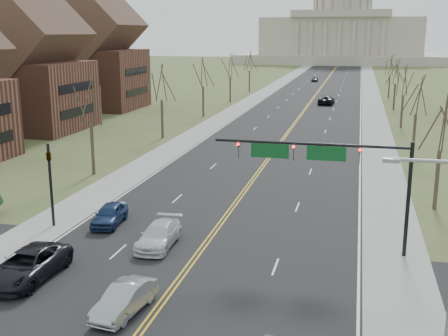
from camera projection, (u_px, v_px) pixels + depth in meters
The scene contains 29 objects.
road at pixel (317, 93), 128.79m from camera, with size 20.00×380.00×0.01m, color black.
cross_road at pixel (173, 287), 30.46m from camera, with size 120.00×14.00×0.01m, color black.
sidewalk_left at pixel (266, 92), 131.49m from camera, with size 4.00×380.00×0.03m, color gray.
sidewalk_right at pixel (371, 94), 126.07m from camera, with size 4.00×380.00×0.03m, color gray.
center_line at pixel (317, 93), 128.78m from camera, with size 0.42×380.00×0.01m, color gold.
edge_line_left at pixel (275, 92), 131.00m from camera, with size 0.15×380.00×0.01m, color silver.
edge_line_right at pixel (361, 94), 126.57m from camera, with size 0.15×380.00×0.01m, color silver.
capitol at pixel (341, 31), 257.73m from camera, with size 90.00×60.00×50.00m.
signal_mast at pixel (325, 161), 34.52m from camera, with size 12.12×0.44×7.20m.
signal_left at pixel (50, 176), 39.28m from camera, with size 0.32×0.36×6.00m.
street_light at pixel (447, 262), 20.69m from camera, with size 2.90×0.25×9.07m.
tree_r_0 at pixel (442, 126), 42.44m from camera, with size 3.74×3.74×8.50m.
tree_l_0 at pixel (90, 103), 53.13m from camera, with size 3.96×3.96×9.00m.
tree_r_1 at pixel (417, 98), 61.35m from camera, with size 3.74×3.74×8.50m.
tree_l_1 at pixel (161, 85), 72.04m from camera, with size 3.96×3.96×9.00m.
tree_r_2 at pixel (404, 82), 80.26m from camera, with size 3.74×3.74×8.50m.
tree_l_2 at pixel (203, 74), 90.95m from camera, with size 3.96×3.96×9.00m.
tree_r_3 at pixel (396, 73), 99.17m from camera, with size 3.74×3.74×8.50m.
tree_l_3 at pixel (230, 67), 109.86m from camera, with size 3.96×3.96×9.00m.
tree_r_4 at pixel (390, 66), 118.07m from camera, with size 3.74×3.74×8.50m.
tree_l_4 at pixel (250, 62), 128.77m from camera, with size 3.96×3.96×9.00m.
bldg_left_mid at pixel (27, 69), 78.19m from camera, with size 15.10×14.28×20.75m.
bldg_left_far at pixel (92, 55), 101.09m from camera, with size 17.10×14.28×23.25m.
car_sb_inner_lead at pixel (124, 299), 27.50m from camera, with size 1.51×4.34×1.43m, color #979A9E.
car_sb_outer_lead at pixel (28, 265), 31.27m from camera, with size 2.75×5.97×1.66m, color black.
car_sb_inner_second at pixel (159, 235), 36.18m from camera, with size 2.05×5.04×1.46m, color silver.
car_sb_outer_second at pixel (110, 214), 40.27m from camera, with size 1.76×4.36×1.49m, color navy.
car_far_nb at pixel (326, 100), 108.12m from camera, with size 2.79×6.04×1.68m, color black.
car_far_sb at pixel (315, 79), 158.77m from camera, with size 1.76×4.36×1.49m, color #44474B.
Camera 1 is at (9.21, -20.68, 13.46)m, focal length 45.00 mm.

